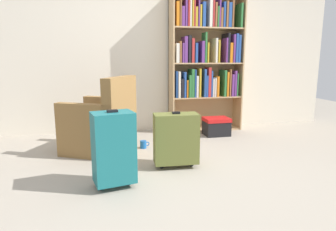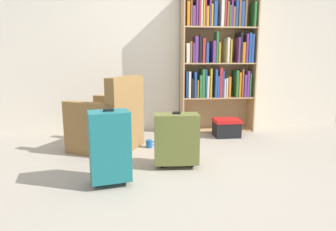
{
  "view_description": "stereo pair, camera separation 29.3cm",
  "coord_description": "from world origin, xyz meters",
  "px_view_note": "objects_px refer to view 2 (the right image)",
  "views": [
    {
      "loc": [
        -0.72,
        -2.48,
        1.1
      ],
      "look_at": [
        -0.09,
        0.33,
        0.55
      ],
      "focal_mm": 31.73,
      "sensor_mm": 36.0,
      "label": 1
    },
    {
      "loc": [
        -0.43,
        -2.53,
        1.1
      ],
      "look_at": [
        -0.09,
        0.33,
        0.55
      ],
      "focal_mm": 31.73,
      "sensor_mm": 36.0,
      "label": 2
    }
  ],
  "objects_px": {
    "mug": "(149,144)",
    "suitcase_teal": "(110,146)",
    "armchair": "(109,124)",
    "suitcase_olive": "(177,139)",
    "bookshelf": "(217,56)",
    "storage_box": "(227,127)"
  },
  "relations": [
    {
      "from": "bookshelf",
      "to": "mug",
      "type": "relative_size",
      "value": 17.05
    },
    {
      "from": "storage_box",
      "to": "suitcase_olive",
      "type": "bearing_deg",
      "value": -128.21
    },
    {
      "from": "suitcase_olive",
      "to": "storage_box",
      "type": "bearing_deg",
      "value": 51.79
    },
    {
      "from": "armchair",
      "to": "suitcase_olive",
      "type": "bearing_deg",
      "value": -44.71
    },
    {
      "from": "bookshelf",
      "to": "suitcase_teal",
      "type": "height_order",
      "value": "bookshelf"
    },
    {
      "from": "storage_box",
      "to": "suitcase_teal",
      "type": "bearing_deg",
      "value": -135.79
    },
    {
      "from": "suitcase_olive",
      "to": "suitcase_teal",
      "type": "relative_size",
      "value": 0.85
    },
    {
      "from": "armchair",
      "to": "suitcase_olive",
      "type": "xyz_separation_m",
      "value": [
        0.74,
        -0.73,
        -0.01
      ]
    },
    {
      "from": "storage_box",
      "to": "mug",
      "type": "bearing_deg",
      "value": -159.99
    },
    {
      "from": "bookshelf",
      "to": "suitcase_teal",
      "type": "relative_size",
      "value": 2.99
    },
    {
      "from": "armchair",
      "to": "storage_box",
      "type": "xyz_separation_m",
      "value": [
        1.63,
        0.41,
        -0.18
      ]
    },
    {
      "from": "armchair",
      "to": "suitcase_teal",
      "type": "distance_m",
      "value": 1.09
    },
    {
      "from": "suitcase_teal",
      "to": "bookshelf",
      "type": "bearing_deg",
      "value": 51.73
    },
    {
      "from": "suitcase_teal",
      "to": "armchair",
      "type": "bearing_deg",
      "value": 94.9
    },
    {
      "from": "suitcase_olive",
      "to": "mug",
      "type": "bearing_deg",
      "value": 108.35
    },
    {
      "from": "mug",
      "to": "bookshelf",
      "type": "bearing_deg",
      "value": 36.35
    },
    {
      "from": "bookshelf",
      "to": "armchair",
      "type": "xyz_separation_m",
      "value": [
        -1.57,
        -0.78,
        -0.82
      ]
    },
    {
      "from": "storage_box",
      "to": "suitcase_olive",
      "type": "height_order",
      "value": "suitcase_olive"
    },
    {
      "from": "mug",
      "to": "storage_box",
      "type": "xyz_separation_m",
      "value": [
        1.13,
        0.41,
        0.09
      ]
    },
    {
      "from": "bookshelf",
      "to": "suitcase_olive",
      "type": "distance_m",
      "value": 1.92
    },
    {
      "from": "bookshelf",
      "to": "armchair",
      "type": "relative_size",
      "value": 2.16
    },
    {
      "from": "mug",
      "to": "suitcase_teal",
      "type": "distance_m",
      "value": 1.19
    }
  ]
}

